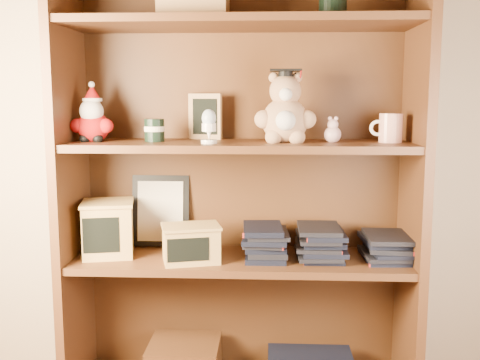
% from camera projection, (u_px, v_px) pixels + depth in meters
% --- Properties ---
extents(bookcase, '(1.20, 0.35, 1.60)m').
position_uv_depth(bookcase, '(240.00, 190.00, 1.96)').
color(bookcase, '#512D17').
rests_on(bookcase, ground).
extents(shelf_lower, '(1.14, 0.33, 0.02)m').
position_uv_depth(shelf_lower, '(240.00, 260.00, 1.95)').
color(shelf_lower, '#512D17').
rests_on(shelf_lower, ground).
extents(shelf_upper, '(1.14, 0.33, 0.02)m').
position_uv_depth(shelf_upper, '(240.00, 146.00, 1.89)').
color(shelf_upper, '#512D17').
rests_on(shelf_upper, ground).
extents(santa_plush, '(0.15, 0.11, 0.21)m').
position_uv_depth(santa_plush, '(92.00, 119.00, 1.90)').
color(santa_plush, '#A50F0F').
rests_on(santa_plush, shelf_upper).
extents(teachers_tin, '(0.07, 0.07, 0.08)m').
position_uv_depth(teachers_tin, '(154.00, 130.00, 1.90)').
color(teachers_tin, black).
rests_on(teachers_tin, shelf_upper).
extents(chalkboard_plaque, '(0.12, 0.09, 0.16)m').
position_uv_depth(chalkboard_plaque, '(205.00, 117.00, 2.00)').
color(chalkboard_plaque, '#9E7547').
rests_on(chalkboard_plaque, shelf_upper).
extents(egg_cup, '(0.05, 0.05, 0.11)m').
position_uv_depth(egg_cup, '(209.00, 125.00, 1.81)').
color(egg_cup, white).
rests_on(egg_cup, shelf_upper).
extents(grad_teddy_bear, '(0.20, 0.18, 0.25)m').
position_uv_depth(grad_teddy_bear, '(285.00, 114.00, 1.86)').
color(grad_teddy_bear, tan).
rests_on(grad_teddy_bear, shelf_upper).
extents(pink_figurine, '(0.06, 0.06, 0.09)m').
position_uv_depth(pink_figurine, '(333.00, 132.00, 1.87)').
color(pink_figurine, '#CE9F9F').
rests_on(pink_figurine, shelf_upper).
extents(teacher_mug, '(0.11, 0.08, 0.10)m').
position_uv_depth(teacher_mug, '(390.00, 128.00, 1.86)').
color(teacher_mug, silver).
rests_on(teacher_mug, shelf_upper).
extents(certificate_frame, '(0.21, 0.05, 0.26)m').
position_uv_depth(certificate_frame, '(161.00, 211.00, 2.08)').
color(certificate_frame, black).
rests_on(certificate_frame, shelf_lower).
extents(treats_box, '(0.21, 0.21, 0.19)m').
position_uv_depth(treats_box, '(108.00, 228.00, 1.95)').
color(treats_box, tan).
rests_on(treats_box, shelf_lower).
extents(pencils_box, '(0.22, 0.18, 0.13)m').
position_uv_depth(pencils_box, '(191.00, 243.00, 1.88)').
color(pencils_box, tan).
rests_on(pencils_box, shelf_lower).
extents(book_stack_left, '(0.14, 0.20, 0.11)m').
position_uv_depth(book_stack_left, '(265.00, 241.00, 1.93)').
color(book_stack_left, black).
rests_on(book_stack_left, shelf_lower).
extents(book_stack_mid, '(0.14, 0.20, 0.13)m').
position_uv_depth(book_stack_mid, '(321.00, 240.00, 1.92)').
color(book_stack_mid, black).
rests_on(book_stack_mid, shelf_lower).
extents(book_stack_right, '(0.14, 0.20, 0.10)m').
position_uv_depth(book_stack_right, '(386.00, 245.00, 1.91)').
color(book_stack_right, black).
rests_on(book_stack_right, shelf_lower).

